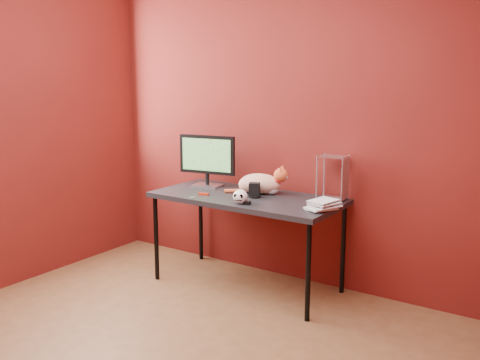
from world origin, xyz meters
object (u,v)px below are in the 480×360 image
Objects in this scene: skull_mug at (240,197)px; book_stack at (319,151)px; cat at (261,183)px; desk at (247,202)px; speaker at (254,191)px; monitor at (207,158)px.

skull_mug is 0.67m from book_stack.
cat reaches higher than skull_mug.
cat is at bearing 70.23° from desk.
desk is 1.83× the size of book_stack.
cat is at bearing 79.25° from speaker.
cat is 0.69m from book_stack.
monitor is 4.43× the size of skull_mug.
monitor is 0.60m from speaker.
speaker is at bearing 80.45° from skull_mug.
book_stack reaches higher than speaker.
monitor is 0.54m from cat.
speaker is at bearing -11.02° from desk.
book_stack is at bearing -26.83° from speaker.
cat is 4.23× the size of speaker.
desk is 3.11× the size of cat.
desk is at bearing -22.27° from monitor.
desk is 13.13× the size of speaker.
desk is 0.19m from cat.
speaker is at bearing 177.17° from book_stack.
desk is at bearing -121.65° from cat.
desk is 2.97× the size of monitor.
speaker is at bearing -22.02° from monitor.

